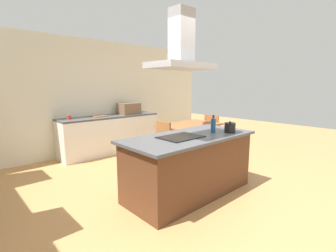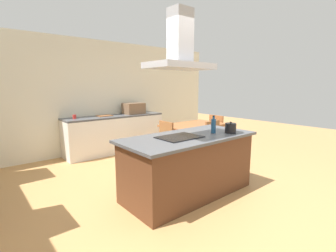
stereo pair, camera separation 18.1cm
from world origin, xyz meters
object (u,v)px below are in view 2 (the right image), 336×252
(tea_kettle, at_px, (231,128))
(countertop_microwave, at_px, (134,108))
(chair_at_right_end, at_px, (218,130))
(coffee_mug_red, at_px, (74,117))
(dining_table, at_px, (193,128))
(cutting_board, at_px, (105,116))
(range_hood, at_px, (180,50))
(chair_facing_island, at_px, (216,139))
(chair_at_left_end, at_px, (162,140))
(olive_oil_bottle, at_px, (213,126))
(cooktop, at_px, (179,137))

(tea_kettle, relative_size, countertop_microwave, 0.45)
(tea_kettle, distance_m, chair_at_right_end, 2.45)
(coffee_mug_red, bearing_deg, dining_table, -35.82)
(tea_kettle, height_order, dining_table, tea_kettle)
(chair_at_right_end, bearing_deg, tea_kettle, -137.41)
(cutting_board, relative_size, range_hood, 0.38)
(cutting_board, relative_size, dining_table, 0.24)
(coffee_mug_red, bearing_deg, chair_facing_island, -45.87)
(cutting_board, xyz_separation_m, chair_at_left_end, (0.51, -1.57, -0.40))
(chair_facing_island, xyz_separation_m, chair_at_right_end, (0.92, 0.67, 0.00))
(range_hood, bearing_deg, olive_oil_bottle, -8.57)
(cooktop, distance_m, dining_table, 2.17)
(coffee_mug_red, distance_m, cutting_board, 0.72)
(dining_table, height_order, chair_at_left_end, chair_at_left_end)
(olive_oil_bottle, bearing_deg, chair_at_right_end, 36.41)
(cutting_board, bearing_deg, olive_oil_bottle, -82.88)
(cooktop, bearing_deg, tea_kettle, -18.06)
(cutting_board, bearing_deg, chair_facing_island, -57.44)
(cutting_board, distance_m, chair_at_right_end, 2.85)
(chair_at_left_end, bearing_deg, cutting_board, 108.10)
(cutting_board, height_order, chair_facing_island, cutting_board)
(countertop_microwave, xyz_separation_m, chair_at_right_end, (1.55, -1.52, -0.53))
(olive_oil_bottle, bearing_deg, range_hood, 171.43)
(tea_kettle, distance_m, coffee_mug_red, 3.43)
(chair_facing_island, relative_size, range_hood, 0.99)
(tea_kettle, relative_size, olive_oil_bottle, 0.82)
(tea_kettle, xyz_separation_m, cutting_board, (-0.58, 3.20, -0.07))
(tea_kettle, bearing_deg, cutting_board, 100.22)
(cooktop, distance_m, range_hood, 1.20)
(countertop_microwave, xyz_separation_m, chair_at_left_end, (-0.28, -1.52, -0.53))
(cooktop, relative_size, countertop_microwave, 1.20)
(tea_kettle, height_order, countertop_microwave, countertop_microwave)
(range_hood, bearing_deg, cutting_board, 85.13)
(chair_facing_island, bearing_deg, range_hood, -157.64)
(coffee_mug_red, bearing_deg, countertop_microwave, -1.06)
(chair_at_left_end, bearing_deg, chair_at_right_end, 0.00)
(chair_at_right_end, bearing_deg, cutting_board, 146.13)
(cooktop, relative_size, olive_oil_bottle, 2.20)
(olive_oil_bottle, xyz_separation_m, cutting_board, (-0.38, 3.02, -0.11))
(cooktop, xyz_separation_m, dining_table, (1.68, 1.36, -0.24))
(olive_oil_bottle, height_order, cutting_board, olive_oil_bottle)
(cutting_board, distance_m, chair_facing_island, 2.69)
(cooktop, distance_m, countertop_microwave, 3.07)
(olive_oil_bottle, bearing_deg, coffee_mug_red, 110.10)
(dining_table, distance_m, chair_at_left_end, 0.93)
(cooktop, xyz_separation_m, chair_facing_island, (1.68, 0.69, -0.40))
(countertop_microwave, relative_size, chair_facing_island, 0.56)
(chair_at_left_end, bearing_deg, coffee_mug_red, 128.52)
(chair_facing_island, xyz_separation_m, chair_at_left_end, (-0.92, 0.67, 0.00))
(dining_table, bearing_deg, olive_oil_bottle, -125.95)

